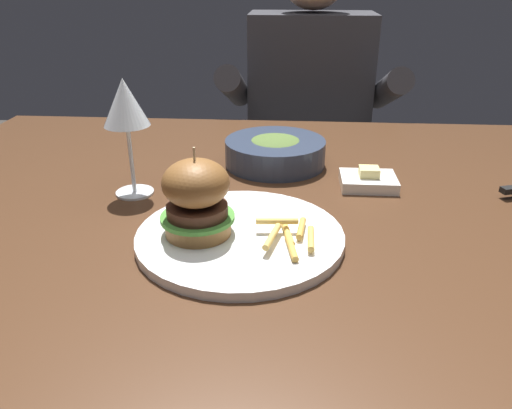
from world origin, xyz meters
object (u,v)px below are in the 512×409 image
wine_glass (126,107)px  burger_sandwich (197,198)px  diner_person (307,152)px  butter_dish (368,180)px  main_plate (240,237)px  soup_bowl (275,151)px

wine_glass → burger_sandwich: bearing=-48.8°
burger_sandwich → diner_person: bearing=79.0°
butter_dish → diner_person: diner_person is taller
main_plate → burger_sandwich: burger_sandwich is taller
burger_sandwich → wine_glass: 0.23m
wine_glass → diner_person: 0.88m
burger_sandwich → main_plate: bearing=6.0°
wine_glass → soup_bowl: bearing=34.1°
butter_dish → diner_person: (-0.09, 0.70, -0.19)m
wine_glass → diner_person: (0.32, 0.75, -0.33)m
main_plate → wine_glass: wine_glass is taller
main_plate → butter_dish: butter_dish is taller
soup_bowl → main_plate: bearing=-96.8°
wine_glass → soup_bowl: size_ratio=1.01×
main_plate → burger_sandwich: 0.08m
burger_sandwich → butter_dish: burger_sandwich is taller
diner_person → soup_bowl: bearing=-97.8°
wine_glass → main_plate: bearing=-37.8°
burger_sandwich → soup_bowl: bearing=73.3°
soup_bowl → diner_person: diner_person is taller
wine_glass → butter_dish: (0.40, 0.06, -0.14)m
diner_person → wine_glass: bearing=-112.8°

